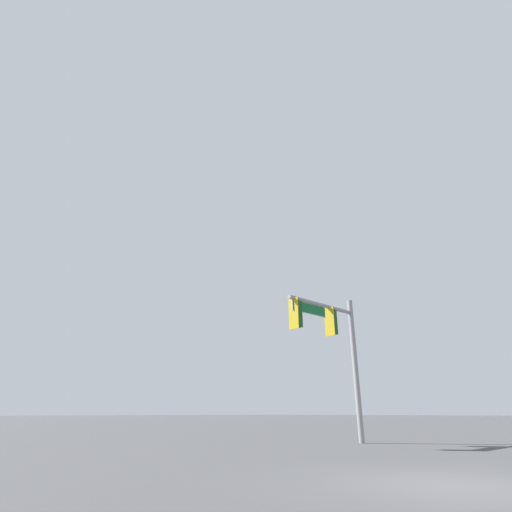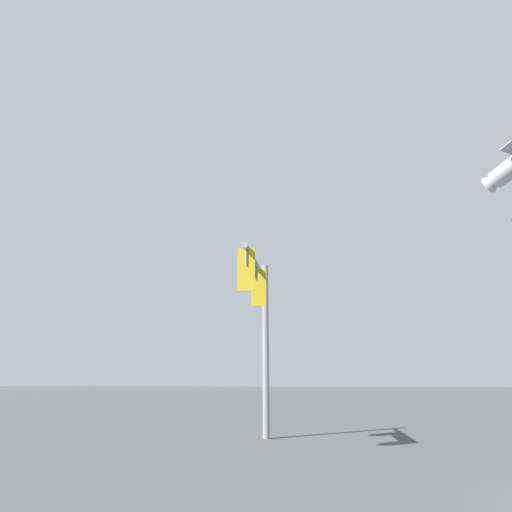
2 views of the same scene
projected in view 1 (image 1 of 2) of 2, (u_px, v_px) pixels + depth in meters
ground_plane at (458, 486)px, 7.14m from camera, size 400.00×400.00×0.00m
signal_pole_near at (334, 338)px, 17.82m from camera, size 4.44×0.59×6.32m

